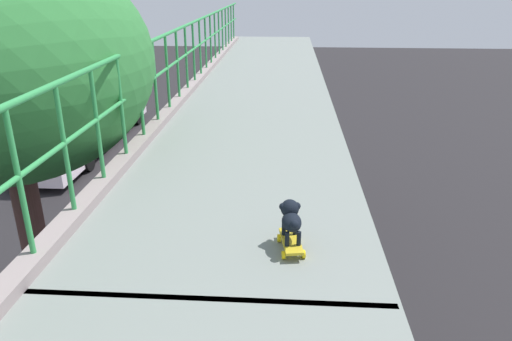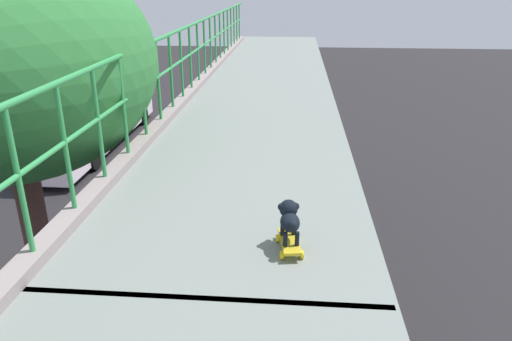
% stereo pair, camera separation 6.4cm
% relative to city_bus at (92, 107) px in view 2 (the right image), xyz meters
% --- Properties ---
extents(city_bus, '(2.72, 11.59, 3.52)m').
position_rel_city_bus_xyz_m(city_bus, '(0.00, 0.00, 0.00)').
color(city_bus, white).
rests_on(city_bus, ground).
extents(roadside_tree_mid, '(4.03, 4.03, 8.37)m').
position_rel_city_bus_xyz_m(roadside_tree_mid, '(6.04, -16.07, 4.76)').
color(roadside_tree_mid, '#533330').
rests_on(roadside_tree_mid, ground).
extents(toy_skateboard, '(0.24, 0.43, 0.09)m').
position_rel_city_bus_xyz_m(toy_skateboard, '(9.89, -18.75, 3.86)').
color(toy_skateboard, gold).
rests_on(toy_skateboard, overpass_deck).
extents(small_dog, '(0.20, 0.36, 0.31)m').
position_rel_city_bus_xyz_m(small_dog, '(9.88, -18.71, 4.07)').
color(small_dog, black).
rests_on(small_dog, toy_skateboard).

